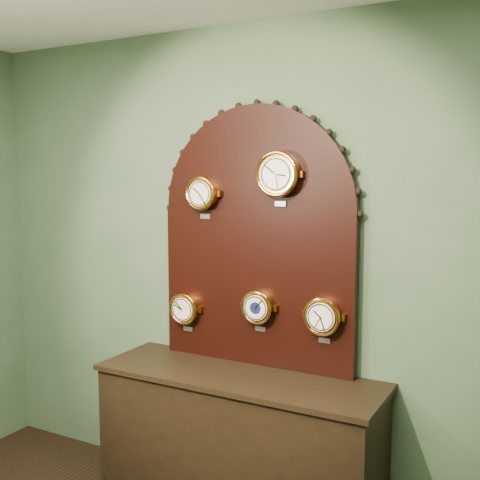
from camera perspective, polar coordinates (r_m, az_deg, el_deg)
The scene contains 8 objects.
wall_back at distance 3.49m, azimuth 1.96°, elevation -2.53°, with size 4.00×4.00×0.00m, color #455F41.
shop_counter at distance 3.56m, azimuth -0.16°, elevation -19.28°, with size 1.60×0.50×0.80m, color black.
display_board at distance 3.41m, azimuth 1.60°, elevation 1.10°, with size 1.26×0.06×1.53m.
roman_clock at distance 3.50m, azimuth -3.64°, elevation 4.47°, with size 0.20×0.08×0.25m.
arabic_clock at distance 3.26m, azimuth 3.68°, elevation 6.31°, with size 0.25×0.08×0.30m.
hygrometer at distance 3.67m, azimuth -5.30°, elevation -6.57°, with size 0.19×0.08×0.25m.
barometer at distance 3.41m, azimuth 1.73°, elevation -6.44°, with size 0.20×0.08×0.25m.
tide_clock at distance 3.25m, azimuth 7.94°, elevation -7.25°, with size 0.21×0.08×0.26m.
Camera 1 is at (1.54, -0.58, 1.95)m, focal length 44.47 mm.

